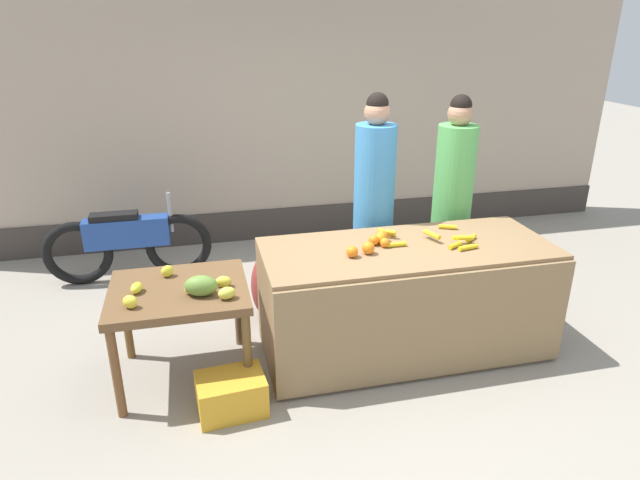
{
  "coord_description": "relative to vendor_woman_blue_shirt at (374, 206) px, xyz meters",
  "views": [
    {
      "loc": [
        -1.16,
        -3.49,
        2.42
      ],
      "look_at": [
        -0.3,
        0.15,
        0.92
      ],
      "focal_mm": 30.75,
      "sensor_mm": 36.0,
      "label": 1
    }
  ],
  "objects": [
    {
      "name": "ground_plane",
      "position": [
        -0.3,
        -0.69,
        -0.96
      ],
      "size": [
        24.0,
        24.0,
        0.0
      ],
      "primitive_type": "plane",
      "color": "gray"
    },
    {
      "name": "mango_papaya_pile",
      "position": [
        -1.53,
        -0.81,
        -0.19
      ],
      "size": [
        0.73,
        0.54,
        0.14
      ],
      "color": "yellow",
      "rests_on": "side_table_wooden"
    },
    {
      "name": "produce_crate",
      "position": [
        -1.34,
        -1.15,
        -0.83
      ],
      "size": [
        0.47,
        0.36,
        0.26
      ],
      "primitive_type": "cube",
      "rotation": [
        0.0,
        0.0,
        0.09
      ],
      "color": "gold",
      "rests_on": "ground"
    },
    {
      "name": "side_table_wooden",
      "position": [
        -1.63,
        -0.69,
        -0.34
      ],
      "size": [
        0.94,
        0.8,
        0.72
      ],
      "color": "brown",
      "rests_on": "ground"
    },
    {
      "name": "produce_sack",
      "position": [
        -0.91,
        0.05,
        -0.67
      ],
      "size": [
        0.4,
        0.44,
        0.59
      ],
      "primitive_type": "ellipsoid",
      "rotation": [
        0.0,
        0.0,
        1.23
      ],
      "color": "maroon",
      "rests_on": "ground"
    },
    {
      "name": "vendor_woman_green_shirt",
      "position": [
        0.73,
        0.02,
        -0.02
      ],
      "size": [
        0.34,
        0.34,
        1.86
      ],
      "color": "#33333D",
      "rests_on": "ground"
    },
    {
      "name": "orange_pile",
      "position": [
        -0.22,
        -0.66,
        -0.05
      ],
      "size": [
        0.39,
        0.32,
        0.09
      ],
      "color": "orange",
      "rests_on": "fruit_stall_counter"
    },
    {
      "name": "vendor_woman_blue_shirt",
      "position": [
        0.0,
        0.0,
        0.0
      ],
      "size": [
        0.34,
        0.34,
        1.9
      ],
      "color": "#33333D",
      "rests_on": "ground"
    },
    {
      "name": "parked_motorcycle",
      "position": [
        -2.14,
        1.1,
        -0.56
      ],
      "size": [
        1.6,
        0.18,
        0.88
      ],
      "color": "black",
      "rests_on": "ground"
    },
    {
      "name": "banana_bunch_pile",
      "position": [
        0.27,
        -0.64,
        -0.06
      ],
      "size": [
        0.73,
        0.53,
        0.07
      ],
      "color": "yellow",
      "rests_on": "fruit_stall_counter"
    },
    {
      "name": "market_wall_back",
      "position": [
        -0.3,
        2.01,
        0.72
      ],
      "size": [
        7.99,
        0.23,
        3.42
      ],
      "color": "tan",
      "rests_on": "ground"
    },
    {
      "name": "fruit_stall_counter",
      "position": [
        0.04,
        -0.7,
        -0.53
      ],
      "size": [
        2.16,
        0.91,
        0.87
      ],
      "color": "olive",
      "rests_on": "ground"
    }
  ]
}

